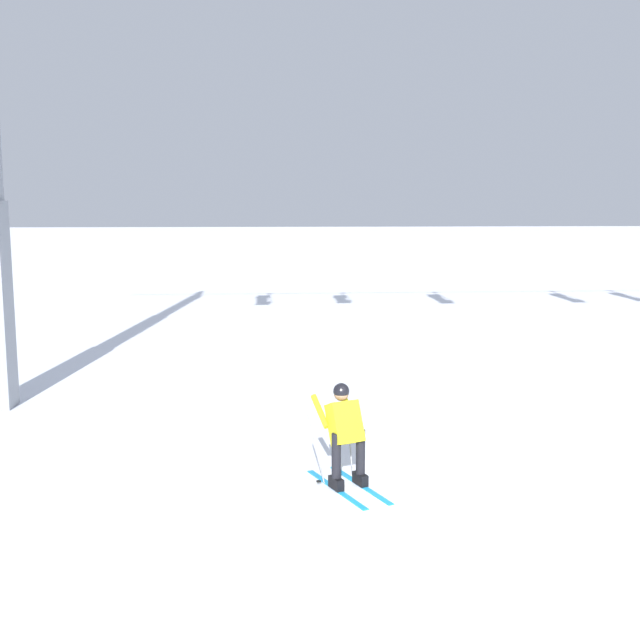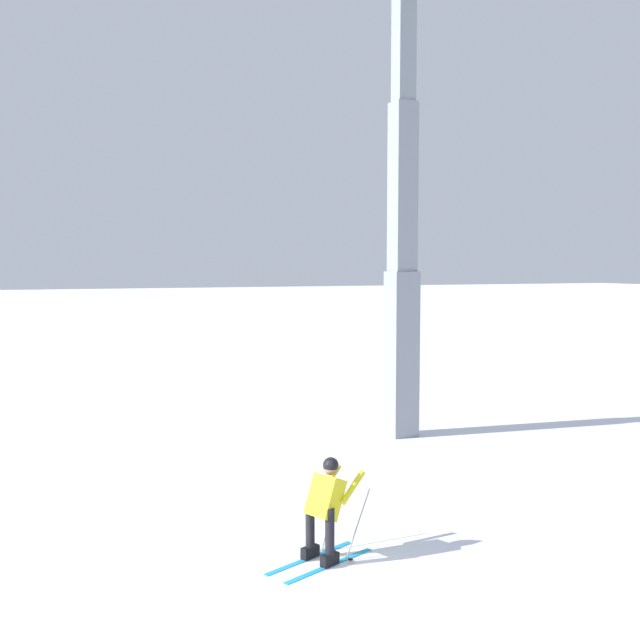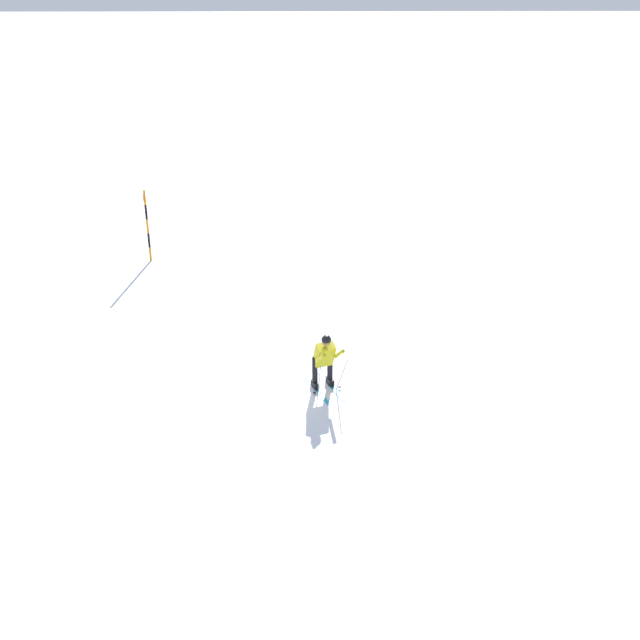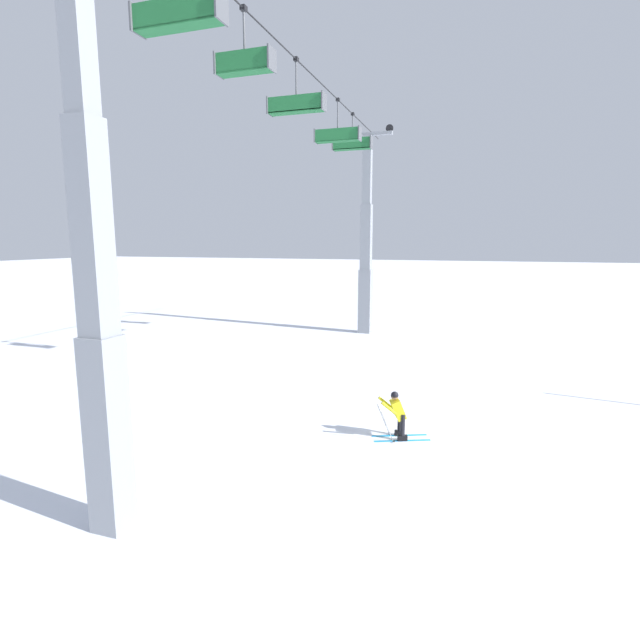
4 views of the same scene
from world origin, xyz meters
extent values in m
plane|color=white|center=(0.00, 0.00, 0.00)|extent=(260.00, 260.00, 0.00)
cube|color=#198CCC|center=(-1.21, 1.12, 0.01)|extent=(0.72, 1.57, 0.01)
cube|color=black|center=(-1.21, 1.12, 0.09)|extent=(0.21, 0.30, 0.16)
cylinder|color=black|center=(-1.21, 1.12, 0.49)|extent=(0.13, 0.13, 0.63)
cube|color=#198CCC|center=(-0.86, 1.27, 0.01)|extent=(0.72, 1.57, 0.01)
cube|color=black|center=(-0.86, 1.27, 0.09)|extent=(0.21, 0.30, 0.16)
cylinder|color=black|center=(-0.86, 1.27, 0.49)|extent=(0.13, 0.13, 0.63)
cube|color=gold|center=(-1.08, 1.29, 0.90)|extent=(0.56, 0.58, 0.64)
sphere|color=#997051|center=(-1.12, 1.40, 1.29)|extent=(0.21, 0.21, 0.21)
sphere|color=black|center=(-1.12, 1.40, 1.33)|extent=(0.23, 0.23, 0.23)
cylinder|color=gold|center=(-1.41, 1.50, 1.02)|extent=(0.26, 0.47, 0.42)
cylinder|color=gray|center=(-1.47, 1.51, 0.43)|extent=(0.29, 0.39, 1.08)
cylinder|color=black|center=(-1.44, 1.33, 0.05)|extent=(0.07, 0.07, 0.01)
cylinder|color=gold|center=(-0.99, 1.67, 1.02)|extent=(0.26, 0.47, 0.42)
cylinder|color=gray|center=(-0.95, 1.72, 0.43)|extent=(0.09, 0.46, 1.08)
cylinder|color=black|center=(-0.85, 1.57, 0.05)|extent=(0.07, 0.07, 0.01)
cube|color=gray|center=(-7.38, 6.03, 1.99)|extent=(0.65, 0.65, 3.98)
cube|color=gray|center=(-7.38, 6.03, 5.97)|extent=(0.54, 0.54, 3.98)
cube|color=gray|center=(14.88, 6.03, 1.99)|extent=(0.76, 0.76, 3.98)
cube|color=gray|center=(14.88, 6.03, 5.97)|extent=(0.64, 0.64, 3.98)
cube|color=gray|center=(14.88, 6.03, 9.95)|extent=(0.51, 0.51, 3.98)
cube|color=gray|center=(14.88, 6.03, 12.04)|extent=(0.28, 2.96, 0.18)
cylinder|color=black|center=(14.88, 7.33, 12.29)|extent=(0.10, 0.44, 0.44)
cylinder|color=black|center=(14.88, 4.73, 12.29)|extent=(0.10, 0.44, 0.44)
cylinder|color=black|center=(3.75, 6.03, 12.35)|extent=(28.26, 0.05, 0.05)
cube|color=#1E6633|center=(-4.30, 6.03, 10.60)|extent=(0.45, 2.22, 0.06)
cube|color=#1E6633|center=(-4.49, 6.03, 10.88)|extent=(0.06, 2.22, 0.55)
cylinder|color=#4C4F54|center=(-3.99, 6.03, 10.90)|extent=(0.04, 2.11, 0.04)
cube|color=#4C4F54|center=(-4.30, 7.14, 10.88)|extent=(0.57, 0.05, 0.63)
cube|color=#4C4F54|center=(-4.30, 4.92, 10.88)|extent=(0.57, 0.05, 0.63)
cube|color=black|center=(-1.02, 6.03, 12.35)|extent=(0.20, 0.16, 0.14)
cylinder|color=#4C4F54|center=(-1.02, 6.03, 11.76)|extent=(0.07, 0.07, 1.17)
cube|color=#1E6633|center=(-1.02, 6.03, 10.63)|extent=(0.45, 1.72, 0.06)
cube|color=#1E6633|center=(-1.22, 6.03, 10.91)|extent=(0.06, 1.72, 0.55)
cylinder|color=#4C4F54|center=(-0.72, 6.03, 10.93)|extent=(0.04, 1.63, 0.04)
cube|color=#4C4F54|center=(-1.02, 6.89, 10.91)|extent=(0.57, 0.05, 0.63)
cube|color=#4C4F54|center=(-1.02, 5.17, 10.91)|extent=(0.57, 0.05, 0.63)
cube|color=black|center=(3.12, 6.03, 12.35)|extent=(0.20, 0.16, 0.14)
cylinder|color=#4C4F54|center=(3.12, 6.03, 11.70)|extent=(0.07, 0.07, 1.28)
cube|color=#1E6633|center=(3.12, 6.03, 10.51)|extent=(0.45, 2.16, 0.06)
cube|color=#1E6633|center=(2.92, 6.03, 10.79)|extent=(0.06, 2.16, 0.55)
cylinder|color=#4C4F54|center=(3.42, 6.03, 10.81)|extent=(0.04, 2.05, 0.04)
cube|color=#4C4F54|center=(3.12, 7.11, 10.79)|extent=(0.57, 0.05, 0.63)
cube|color=#4C4F54|center=(3.12, 4.95, 10.79)|extent=(0.57, 0.05, 0.63)
cube|color=black|center=(8.54, 6.03, 12.35)|extent=(0.20, 0.16, 0.14)
cylinder|color=#4C4F54|center=(8.54, 6.03, 11.69)|extent=(0.07, 0.07, 1.32)
cube|color=#1E6633|center=(8.54, 6.03, 10.48)|extent=(0.45, 2.18, 0.06)
cube|color=#1E6633|center=(8.35, 6.03, 10.75)|extent=(0.06, 2.18, 0.55)
cylinder|color=#4C4F54|center=(8.85, 6.03, 10.78)|extent=(0.04, 2.07, 0.04)
cube|color=#4C4F54|center=(8.54, 7.12, 10.75)|extent=(0.57, 0.05, 0.63)
cube|color=#4C4F54|center=(8.54, 4.94, 10.75)|extent=(0.57, 0.05, 0.63)
cube|color=black|center=(11.30, 6.03, 12.35)|extent=(0.20, 0.16, 0.14)
cylinder|color=#4C4F54|center=(11.30, 6.03, 11.74)|extent=(0.07, 0.07, 1.22)
cube|color=#1E6633|center=(11.30, 6.03, 10.58)|extent=(0.45, 2.07, 0.06)
cube|color=#1E6633|center=(11.10, 6.03, 10.85)|extent=(0.06, 2.07, 0.55)
cylinder|color=#4C4F54|center=(11.60, 6.03, 10.88)|extent=(0.04, 1.96, 0.04)
cube|color=#4C4F54|center=(11.30, 7.06, 10.85)|extent=(0.57, 0.05, 0.63)
cube|color=#4C4F54|center=(11.30, 5.00, 10.85)|extent=(0.57, 0.05, 0.63)
camera|label=1|loc=(-2.20, -9.14, 3.91)|focal=43.69mm
camera|label=2|loc=(8.20, -2.74, 4.11)|focal=41.62mm
camera|label=3|loc=(-0.77, 16.82, 9.20)|focal=43.03mm
camera|label=4|loc=(-14.60, -0.82, 5.79)|focal=27.06mm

